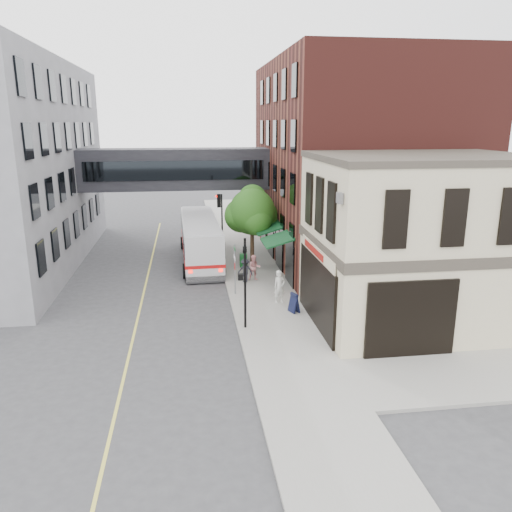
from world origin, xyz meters
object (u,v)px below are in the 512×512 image
object	(u,v)px
sandwich_board	(294,303)
pedestrian_a	(279,287)
newspaper_box	(243,260)
bus	(200,238)
pedestrian_c	(245,270)
pedestrian_b	(254,268)

from	to	relation	value
sandwich_board	pedestrian_a	bearing A→B (deg)	85.80
newspaper_box	sandwich_board	distance (m)	9.09
bus	pedestrian_c	size ratio (longest dim) A/B	7.62
pedestrian_a	pedestrian_c	distance (m)	4.22
newspaper_box	sandwich_board	world-z (taller)	sandwich_board
pedestrian_c	newspaper_box	size ratio (longest dim) A/B	1.57
newspaper_box	sandwich_board	xyz separation A→B (m)	(1.68, -8.93, 0.04)
pedestrian_a	newspaper_box	bearing A→B (deg)	81.63
bus	newspaper_box	size ratio (longest dim) A/B	11.99
pedestrian_b	pedestrian_c	xyz separation A→B (m)	(-0.62, -0.31, -0.06)
newspaper_box	bus	bearing A→B (deg)	137.81
bus	newspaper_box	distance (m)	4.00
pedestrian_b	pedestrian_a	bearing A→B (deg)	-77.10
pedestrian_b	sandwich_board	size ratio (longest dim) A/B	1.57
newspaper_box	pedestrian_c	bearing A→B (deg)	-95.18
sandwich_board	pedestrian_c	bearing A→B (deg)	87.37
pedestrian_b	newspaper_box	size ratio (longest dim) A/B	1.70
pedestrian_b	pedestrian_c	bearing A→B (deg)	-151.52
pedestrian_a	pedestrian_c	xyz separation A→B (m)	(-1.45, 3.96, -0.17)
pedestrian_a	pedestrian_c	world-z (taller)	pedestrian_a
bus	sandwich_board	distance (m)	12.40
pedestrian_c	sandwich_board	distance (m)	5.85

